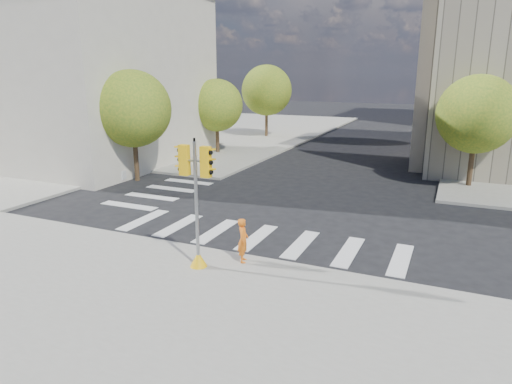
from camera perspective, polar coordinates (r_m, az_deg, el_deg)
ground at (r=19.55m, az=2.74°, el=-3.88°), size 160.00×160.00×0.00m
sidewalk_near at (r=11.03m, az=-19.82°, el=-20.25°), size 30.00×14.00×0.15m
sidewalk_far_left at (r=51.20m, az=-7.77°, el=7.72°), size 28.00×40.00×0.15m
classical_building at (r=36.73m, az=-23.35°, el=13.92°), size 19.00×15.00×12.70m
tree_lw_near at (r=27.41m, az=-15.16°, el=9.99°), size 4.40×4.40×6.41m
tree_lw_mid at (r=35.77m, az=-4.93°, el=10.74°), size 4.00×4.00×5.77m
tree_lw_far at (r=44.74m, az=1.34°, el=12.59°), size 4.80×4.80×6.95m
tree_re_near at (r=27.41m, az=25.90°, el=8.72°), size 4.20×4.20×6.16m
tree_re_mid at (r=39.36m, az=25.54°, el=10.61°), size 4.60×4.60×6.66m
tree_re_far at (r=51.37m, az=25.25°, el=10.75°), size 4.00×4.00×5.88m
lamp_near at (r=31.38m, az=26.76°, el=10.18°), size 0.35×0.18×8.11m
lamp_far at (r=45.36m, az=26.08°, el=11.21°), size 0.35×0.18×8.11m
traffic_signal at (r=14.48m, az=-7.41°, el=-2.82°), size 1.06×0.56×4.18m
photographer at (r=15.06m, az=-1.62°, el=-6.04°), size 0.54×0.64×1.49m
planter_wall at (r=29.53m, az=-21.01°, el=2.36°), size 6.01×1.10×0.50m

